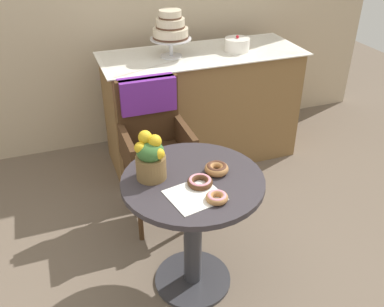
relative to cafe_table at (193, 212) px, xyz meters
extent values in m
plane|color=#6B5B4C|center=(0.00, 0.00, -0.51)|extent=(8.00, 8.00, 0.00)
cylinder|color=#332D33|center=(0.00, 0.00, 0.20)|extent=(0.72, 0.72, 0.03)
cylinder|color=#333338|center=(0.00, 0.00, -0.16)|extent=(0.10, 0.10, 0.69)
cylinder|color=#333338|center=(0.00, 0.00, -0.50)|extent=(0.44, 0.44, 0.02)
cube|color=#472D19|center=(-0.01, 0.62, -0.04)|extent=(0.42, 0.42, 0.04)
cube|color=#472D19|center=(-0.01, 0.81, 0.22)|extent=(0.40, 0.04, 0.46)
cube|color=#472D19|center=(-0.20, 0.62, 0.08)|extent=(0.04, 0.38, 0.18)
cube|color=#472D19|center=(0.18, 0.62, 0.08)|extent=(0.04, 0.38, 0.18)
cube|color=#6B2893|center=(-0.01, 0.81, 0.34)|extent=(0.36, 0.11, 0.22)
cylinder|color=#472D19|center=(-0.19, 0.44, -0.28)|extent=(0.03, 0.03, 0.45)
cylinder|color=#472D19|center=(0.17, 0.44, -0.28)|extent=(0.03, 0.03, 0.45)
cylinder|color=#472D19|center=(-0.19, 0.80, -0.28)|extent=(0.03, 0.03, 0.45)
cylinder|color=#472D19|center=(0.17, 0.80, -0.28)|extent=(0.03, 0.03, 0.45)
cube|color=white|center=(-0.04, -0.14, 0.21)|extent=(0.28, 0.27, 0.00)
torus|color=#4C2D19|center=(0.01, -0.06, 0.23)|extent=(0.13, 0.13, 0.03)
torus|color=pink|center=(0.01, -0.06, 0.24)|extent=(0.11, 0.11, 0.02)
torus|color=#AD7542|center=(0.13, 0.01, 0.23)|extent=(0.12, 0.12, 0.04)
torus|color=#512D1E|center=(0.13, 0.01, 0.25)|extent=(0.10, 0.10, 0.02)
torus|color=#AD7542|center=(0.04, -0.20, 0.23)|extent=(0.11, 0.11, 0.03)
torus|color=pink|center=(0.04, -0.20, 0.24)|extent=(0.09, 0.09, 0.02)
cylinder|color=brown|center=(-0.19, 0.08, 0.27)|extent=(0.15, 0.15, 0.12)
ellipsoid|color=#38662D|center=(-0.19, 0.08, 0.36)|extent=(0.14, 0.14, 0.10)
sphere|color=gold|center=(-0.16, 0.08, 0.41)|extent=(0.07, 0.07, 0.07)
sphere|color=gold|center=(-0.17, 0.10, 0.38)|extent=(0.04, 0.04, 0.04)
sphere|color=gold|center=(-0.20, 0.11, 0.43)|extent=(0.07, 0.07, 0.07)
sphere|color=gold|center=(-0.24, 0.09, 0.39)|extent=(0.06, 0.06, 0.06)
sphere|color=gold|center=(-0.21, 0.05, 0.36)|extent=(0.06, 0.06, 0.06)
sphere|color=gold|center=(-0.16, 0.04, 0.37)|extent=(0.05, 0.05, 0.05)
cube|color=olive|center=(0.55, 1.30, -0.06)|extent=(1.50, 0.56, 0.90)
cube|color=white|center=(0.55, 1.30, 0.39)|extent=(1.56, 0.62, 0.01)
cylinder|color=silver|center=(0.30, 1.30, 0.40)|extent=(0.16, 0.16, 0.01)
cylinder|color=silver|center=(0.30, 1.30, 0.46)|extent=(0.03, 0.03, 0.12)
cylinder|color=silver|center=(0.30, 1.30, 0.53)|extent=(0.30, 0.30, 0.01)
cylinder|color=beige|center=(0.30, 1.30, 0.57)|extent=(0.26, 0.25, 0.08)
cylinder|color=#4C2D1E|center=(0.30, 1.30, 0.54)|extent=(0.26, 0.26, 0.01)
cylinder|color=beige|center=(0.30, 1.30, 0.64)|extent=(0.21, 0.21, 0.07)
cylinder|color=#4C2D1E|center=(0.30, 1.30, 0.61)|extent=(0.21, 0.21, 0.01)
cylinder|color=beige|center=(0.30, 1.30, 0.70)|extent=(0.16, 0.16, 0.06)
cylinder|color=#4C2D1E|center=(0.30, 1.30, 0.68)|extent=(0.16, 0.16, 0.01)
cylinder|color=white|center=(0.82, 1.26, 0.44)|extent=(0.19, 0.19, 0.10)
sphere|color=red|center=(0.82, 1.26, 0.50)|extent=(0.02, 0.02, 0.02)
camera|label=1|loc=(-0.59, -1.63, 1.41)|focal=39.68mm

